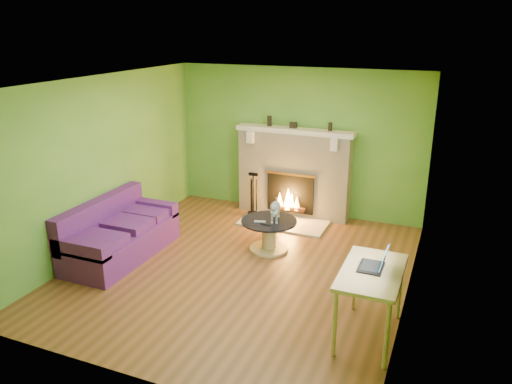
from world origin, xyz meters
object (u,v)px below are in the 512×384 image
at_px(coffee_table, 269,233).
at_px(desk, 371,279).
at_px(sofa, 118,235).
at_px(cat, 275,209).

height_order(coffee_table, desk, desk).
bearing_deg(desk, sofa, 170.53).
height_order(desk, cat, cat).
bearing_deg(cat, sofa, -166.58).
distance_m(sofa, desk, 3.88).
xyz_separation_m(sofa, cat, (2.08, 1.08, 0.32)).
height_order(sofa, coffee_table, sofa).
distance_m(sofa, cat, 2.37).
bearing_deg(coffee_table, cat, 32.01).
relative_size(sofa, coffee_table, 2.22).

